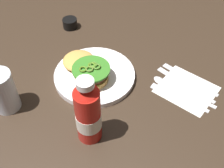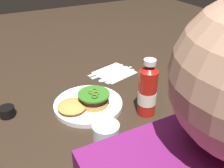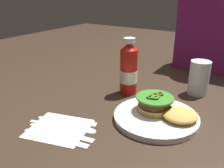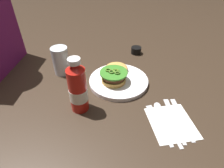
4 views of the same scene
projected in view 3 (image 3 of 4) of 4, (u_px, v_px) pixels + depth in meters
The scene contains 11 objects.
ground_plane at pixel (172, 122), 0.70m from camera, with size 3.00×3.00×0.00m, color #32251A.
dinner_plate at pixel (156, 117), 0.70m from camera, with size 0.25×0.25×0.02m, color white.
burger_sandwich at pixel (164, 107), 0.70m from camera, with size 0.19×0.11×0.05m.
ketchup_bottle at pixel (129, 70), 0.86m from camera, with size 0.06×0.06×0.21m.
water_glass at pixel (199, 78), 0.86m from camera, with size 0.07×0.07×0.12m, color silver.
napkin at pixel (59, 128), 0.66m from camera, with size 0.16×0.14×0.00m, color white.
butter_knife at pixel (59, 138), 0.61m from camera, with size 0.19×0.05×0.00m.
steak_knife at pixel (64, 132), 0.64m from camera, with size 0.20×0.05×0.00m.
spoon_utensil at pixel (71, 126), 0.66m from camera, with size 0.20×0.07×0.00m.
fork_utensil at pixel (72, 120), 0.69m from camera, with size 0.18×0.08×0.00m.
diner_person at pixel (220, 22), 1.06m from camera, with size 0.34×0.17×0.50m.
Camera 3 is at (0.18, -0.60, 0.36)m, focal length 38.17 mm.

